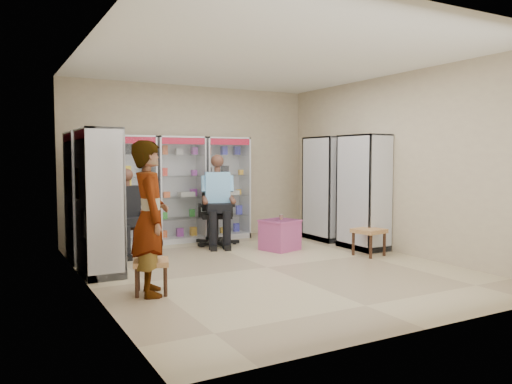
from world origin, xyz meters
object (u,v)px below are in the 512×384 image
cabinet_left_near (100,202)px  seated_shopkeeper (217,203)px  pink_trunk (280,235)px  standing_man (150,218)px  cabinet_back_right (225,188)px  office_chair (216,212)px  cabinet_back_mid (180,189)px  woven_stool_a (369,242)px  cabinet_left_far (85,196)px  wooden_chair (126,226)px  cabinet_right_far (326,189)px  cabinet_right_near (363,192)px  woven_stool_b (151,277)px  cabinet_back_left (130,191)px

cabinet_left_near → seated_shopkeeper: 2.71m
pink_trunk → standing_man: 3.32m
cabinet_back_right → office_chair: cabinet_back_right is taller
pink_trunk → standing_man: (-2.79, -1.68, 0.64)m
cabinet_back_mid → woven_stool_a: cabinet_back_mid is taller
cabinet_left_far → wooden_chair: 0.89m
cabinet_right_far → cabinet_left_far: size_ratio=1.00×
cabinet_right_near → standing_man: bearing=104.8°
standing_man → woven_stool_b: bearing=-14.3°
cabinet_back_right → cabinet_left_far: size_ratio=1.00×
standing_man → cabinet_back_right: bearing=-26.3°
cabinet_back_right → seated_shopkeeper: cabinet_back_right is taller
seated_shopkeeper → woven_stool_a: bearing=-30.6°
cabinet_back_left → wooden_chair: bearing=-108.9°
standing_man → cabinet_left_far: bearing=18.3°
cabinet_left_near → woven_stool_a: bearing=79.9°
cabinet_back_left → cabinet_back_mid: size_ratio=1.00×
woven_stool_b → woven_stool_a: bearing=7.9°
cabinet_back_right → cabinet_left_far: bearing=-161.8°
seated_shopkeeper → cabinet_right_far: bearing=7.0°
cabinet_left_near → cabinet_right_far: bearing=101.4°
cabinet_back_left → cabinet_right_near: size_ratio=1.00×
cabinet_back_right → standing_man: size_ratio=1.11×
cabinet_back_mid → wooden_chair: size_ratio=2.13×
cabinet_right_far → standing_man: cabinet_right_far is taller
cabinet_right_far → pink_trunk: size_ratio=3.66×
cabinet_back_right → woven_stool_b: (-2.50, -3.29, -0.80)m
cabinet_right_near → cabinet_left_near: (-4.46, 0.20, 0.00)m
cabinet_left_far → woven_stool_a: (4.13, -1.83, -0.78)m
cabinet_right_near → cabinet_left_near: size_ratio=1.00×
wooden_chair → woven_stool_b: bearing=-97.8°
woven_stool_a → cabinet_back_left: bearing=139.2°
cabinet_right_far → pink_trunk: cabinet_right_far is taller
cabinet_back_right → pink_trunk: bearing=-80.4°
wooden_chair → seated_shopkeeper: 1.70m
wooden_chair → woven_stool_b: wooden_chair is taller
cabinet_right_far → pink_trunk: 1.62m
wooden_chair → woven_stool_a: 4.01m
office_chair → seated_shopkeeper: size_ratio=0.79×
cabinet_back_mid → office_chair: cabinet_back_mid is taller
cabinet_left_near → wooden_chair: (0.68, 1.30, -0.53)m
cabinet_back_mid → standing_man: 3.68m
cabinet_right_far → woven_stool_a: bearing=168.6°
standing_man → seated_shopkeeper: bearing=-26.9°
wooden_chair → seated_shopkeeper: (1.67, 0.03, 0.31)m
cabinet_back_mid → cabinet_left_far: size_ratio=1.00×
woven_stool_b → standing_man: 0.70m
cabinet_back_left → cabinet_left_far: size_ratio=1.00×
cabinet_back_mid → seated_shopkeeper: 0.87m
cabinet_left_near → seated_shopkeeper: cabinet_left_near is taller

